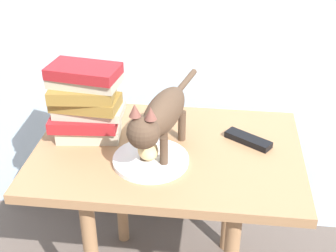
% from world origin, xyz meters
% --- Properties ---
extents(side_table, '(0.81, 0.55, 0.59)m').
position_xyz_m(side_table, '(0.00, 0.00, 0.50)').
color(side_table, '#9E724C').
rests_on(side_table, ground).
extents(plate, '(0.22, 0.22, 0.01)m').
position_xyz_m(plate, '(-0.04, -0.08, 0.60)').
color(plate, white).
rests_on(plate, side_table).
extents(bread_roll, '(0.08, 0.10, 0.05)m').
position_xyz_m(bread_roll, '(-0.05, -0.08, 0.63)').
color(bread_roll, '#E0BC7A').
rests_on(bread_roll, plate).
extents(cat, '(0.16, 0.47, 0.23)m').
position_xyz_m(cat, '(-0.02, -0.04, 0.72)').
color(cat, '#4C3828').
rests_on(cat, side_table).
extents(book_stack, '(0.23, 0.16, 0.24)m').
position_xyz_m(book_stack, '(-0.26, 0.04, 0.71)').
color(book_stack, '#BCB299').
rests_on(book_stack, side_table).
extents(tv_remote, '(0.15, 0.12, 0.02)m').
position_xyz_m(tv_remote, '(0.24, 0.07, 0.60)').
color(tv_remote, black).
rests_on(tv_remote, side_table).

